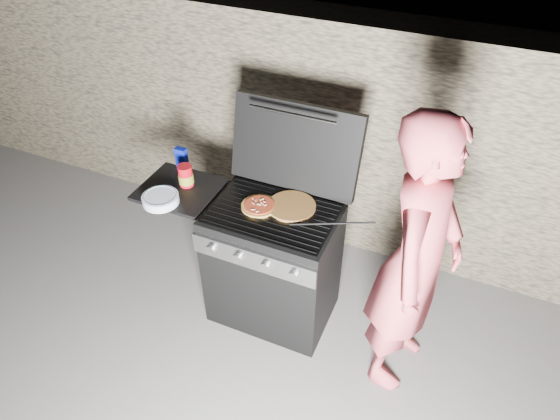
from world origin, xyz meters
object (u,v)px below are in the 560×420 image
at_px(pizza_topped, 259,206).
at_px(person, 416,262).
at_px(gas_grill, 240,255).
at_px(sauce_jar, 186,176).

height_order(pizza_topped, person, person).
bearing_deg(pizza_topped, person, -4.93).
distance_m(gas_grill, sauce_jar, 0.65).
distance_m(pizza_topped, sauce_jar, 0.55).
xyz_separation_m(pizza_topped, person, (0.99, -0.09, -0.01)).
bearing_deg(sauce_jar, pizza_topped, -3.33).
distance_m(sauce_jar, person, 1.54).
relative_size(gas_grill, pizza_topped, 5.99).
bearing_deg(gas_grill, pizza_topped, 6.75).
xyz_separation_m(gas_grill, sauce_jar, (-0.39, 0.05, 0.52)).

